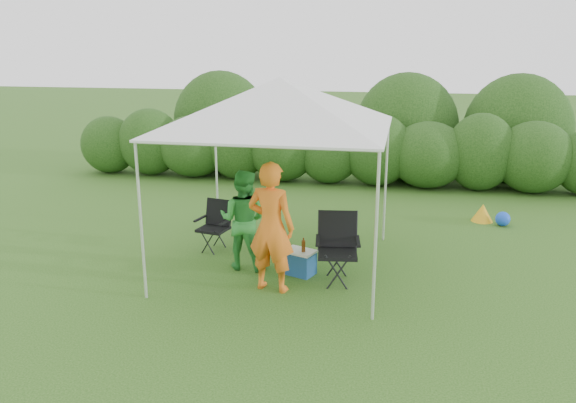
% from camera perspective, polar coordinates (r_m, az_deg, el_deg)
% --- Properties ---
extents(ground, '(70.00, 70.00, 0.00)m').
position_cam_1_polar(ground, '(8.24, -1.58, -7.74)').
color(ground, '#396720').
extents(hedge, '(13.17, 1.53, 1.80)m').
position_cam_1_polar(hedge, '(13.69, 4.21, 5.24)').
color(hedge, '#274D18').
rests_on(hedge, ground).
extents(canopy, '(3.10, 3.10, 2.83)m').
position_cam_1_polar(canopy, '(8.09, -0.88, 9.93)').
color(canopy, silver).
rests_on(canopy, ground).
extents(chair_right, '(0.67, 0.62, 0.99)m').
position_cam_1_polar(chair_right, '(7.99, 5.06, -4.21)').
color(chair_right, black).
rests_on(chair_right, ground).
extents(chair_left, '(0.58, 0.54, 0.82)m').
position_cam_1_polar(chair_left, '(9.29, -7.38, -2.07)').
color(chair_left, black).
rests_on(chair_left, ground).
extents(man, '(0.72, 0.53, 1.80)m').
position_cam_1_polar(man, '(7.55, -1.73, -2.62)').
color(man, orange).
rests_on(man, ground).
extents(woman, '(0.76, 0.61, 1.51)m').
position_cam_1_polar(woman, '(8.38, -4.56, -1.86)').
color(woman, '#2D8C34').
rests_on(woman, ground).
extents(cooler, '(0.52, 0.45, 0.37)m').
position_cam_1_polar(cooler, '(8.30, 1.20, -6.17)').
color(cooler, '#1D4B87').
rests_on(cooler, ground).
extents(bottle, '(0.06, 0.06, 0.21)m').
position_cam_1_polar(bottle, '(8.15, 1.58, -4.41)').
color(bottle, '#592D0C').
rests_on(bottle, cooler).
extents(lawn_toy, '(0.68, 0.56, 0.34)m').
position_cam_1_polar(lawn_toy, '(11.34, 19.63, -1.23)').
color(lawn_toy, gold).
rests_on(lawn_toy, ground).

